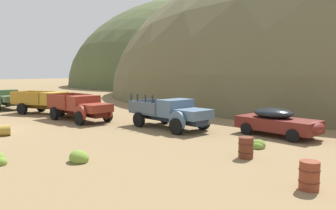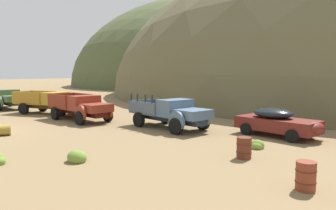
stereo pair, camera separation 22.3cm
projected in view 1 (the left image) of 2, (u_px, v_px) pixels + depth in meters
hill_far_left at (200, 85)px, 95.04m from camera, size 72.71×77.93×49.52m
truck_weathered_green at (5, 99)px, 30.98m from camera, size 6.42×3.36×1.89m
truck_mustard at (53, 102)px, 27.03m from camera, size 6.71×3.46×1.91m
truck_rust_red at (83, 107)px, 23.12m from camera, size 6.25×3.39×1.91m
truck_chalk_blue at (174, 113)px, 19.86m from camera, size 6.14×3.66×2.16m
car_oxblood at (280, 122)px, 17.61m from camera, size 4.98×2.97×1.57m
oil_drum_spare at (309, 175)px, 9.58m from camera, size 0.63×0.63×0.89m
oil_drum_tipped at (2, 131)px, 17.77m from camera, size 0.94×1.04×0.61m
oil_drum_foreground at (246, 148)px, 13.14m from camera, size 0.65×0.65×0.89m
bush_back_edge at (258, 145)px, 14.93m from camera, size 0.67×0.72×0.52m
bush_between_trucks at (79, 158)px, 12.62m from camera, size 0.88×0.74×0.60m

